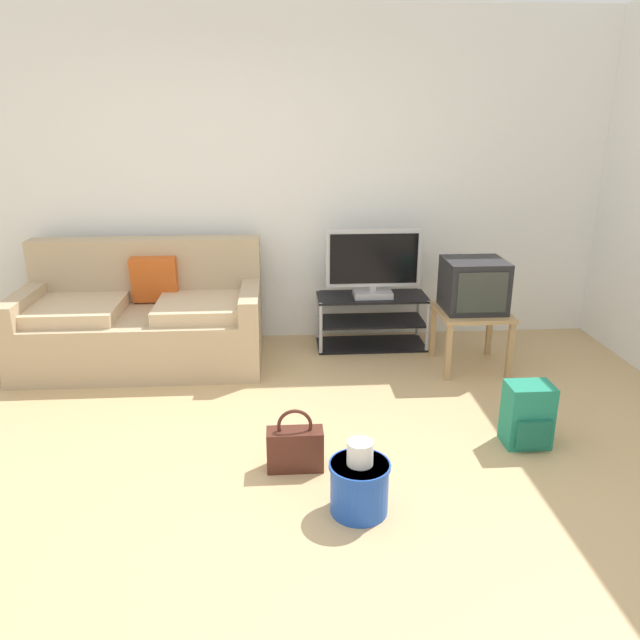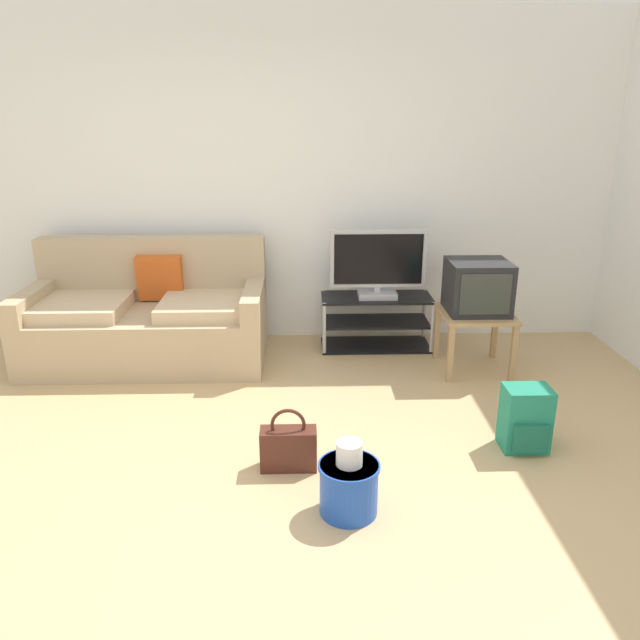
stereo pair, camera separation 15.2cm
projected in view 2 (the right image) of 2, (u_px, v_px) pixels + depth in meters
ground_plane at (229, 495)px, 3.20m from camera, size 9.00×9.80×0.02m
wall_back at (254, 181)px, 5.08m from camera, size 9.00×0.10×2.70m
couch at (149, 318)px, 4.86m from camera, size 1.84×0.91×0.93m
tv_stand at (376, 322)px, 5.14m from camera, size 0.91×0.40×0.44m
flat_tv at (378, 265)px, 4.96m from camera, size 0.78×0.22×0.56m
side_table at (475, 321)px, 4.63m from camera, size 0.53×0.53×0.46m
crt_tv at (478, 287)px, 4.56m from camera, size 0.45×0.42×0.39m
backpack at (525, 419)px, 3.57m from camera, size 0.26×0.27×0.39m
handbag at (288, 447)px, 3.39m from camera, size 0.31×0.13×0.37m
cleaning_bucket at (349, 484)px, 3.00m from camera, size 0.30×0.30×0.39m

